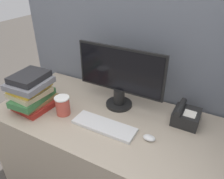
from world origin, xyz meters
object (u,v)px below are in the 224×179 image
object	(u,v)px
mouse	(149,138)
coffee_cup	(63,106)
desk_telephone	(186,116)
monitor	(120,78)
keyboard	(104,126)
book_stack	(31,92)

from	to	relation	value
mouse	coffee_cup	world-z (taller)	coffee_cup
desk_telephone	monitor	bearing A→B (deg)	-176.91
keyboard	mouse	size ratio (longest dim) A/B	5.58
monitor	book_stack	distance (m)	0.60
coffee_cup	mouse	bearing A→B (deg)	3.45
monitor	desk_telephone	world-z (taller)	monitor
keyboard	desk_telephone	bearing A→B (deg)	33.67
monitor	desk_telephone	bearing A→B (deg)	3.09
coffee_cup	book_stack	bearing A→B (deg)	-171.33
monitor	mouse	distance (m)	0.44
desk_telephone	coffee_cup	bearing A→B (deg)	-158.20
keyboard	coffee_cup	xyz separation A→B (m)	(-0.31, -0.01, 0.05)
keyboard	book_stack	distance (m)	0.55
coffee_cup	desk_telephone	distance (m)	0.79
desk_telephone	mouse	bearing A→B (deg)	-118.92
mouse	book_stack	distance (m)	0.83
book_stack	mouse	bearing A→B (deg)	4.93
keyboard	book_stack	world-z (taller)	book_stack
coffee_cup	monitor	bearing A→B (deg)	43.78
coffee_cup	book_stack	distance (m)	0.24
keyboard	book_stack	bearing A→B (deg)	-175.34
coffee_cup	book_stack	xyz separation A→B (m)	(-0.23, -0.04, 0.06)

